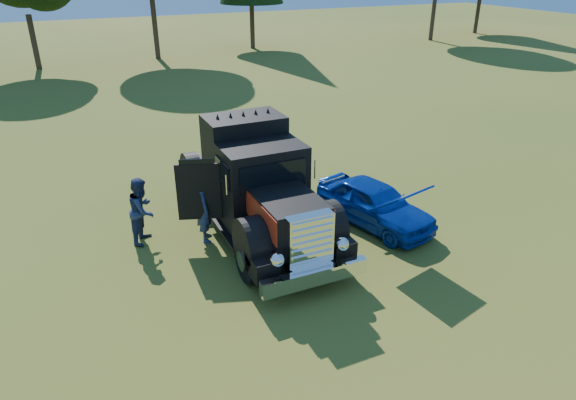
# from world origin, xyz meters

# --- Properties ---
(ground) EXTENTS (120.00, 120.00, 0.00)m
(ground) POSITION_xyz_m (0.00, 0.00, 0.00)
(ground) COLOR #41581A
(ground) RESTS_ON ground
(diamond_t_truck) EXTENTS (3.33, 7.16, 3.00)m
(diamond_t_truck) POSITION_xyz_m (1.01, 2.63, 1.28)
(diamond_t_truck) COLOR black
(diamond_t_truck) RESTS_ON ground
(hotrod_coupe) EXTENTS (2.33, 4.19, 1.89)m
(hotrod_coupe) POSITION_xyz_m (4.10, 1.69, 0.63)
(hotrod_coupe) COLOR #07199B
(hotrod_coupe) RESTS_ON ground
(spectator_near) EXTENTS (0.60, 0.76, 1.84)m
(spectator_near) POSITION_xyz_m (-0.38, 2.79, 0.92)
(spectator_near) COLOR #1E2546
(spectator_near) RESTS_ON ground
(spectator_far) EXTENTS (1.02, 1.08, 1.77)m
(spectator_far) POSITION_xyz_m (-1.85, 3.42, 0.88)
(spectator_far) COLOR #1B2741
(spectator_far) RESTS_ON ground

